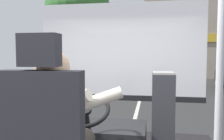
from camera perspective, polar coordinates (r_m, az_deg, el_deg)
ground at (r=10.91m, az=7.06°, el=-6.31°), size 18.00×44.00×0.06m
bus_driver at (r=1.60m, az=-13.28°, el=-13.09°), size 0.82×0.59×0.78m
handrail_pole at (r=1.56m, az=24.67°, el=-3.68°), size 0.04×0.04×1.97m
fare_box at (r=2.67m, az=12.28°, el=-11.12°), size 0.24×0.27×0.99m
windshield_panel at (r=3.57m, az=2.06°, el=1.81°), size 2.50×0.08×1.48m
street_tree at (r=12.59m, az=-8.33°, el=14.53°), size 3.34×3.34×5.91m
shop_building at (r=22.19m, az=25.15°, el=9.38°), size 12.86×5.45×8.29m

